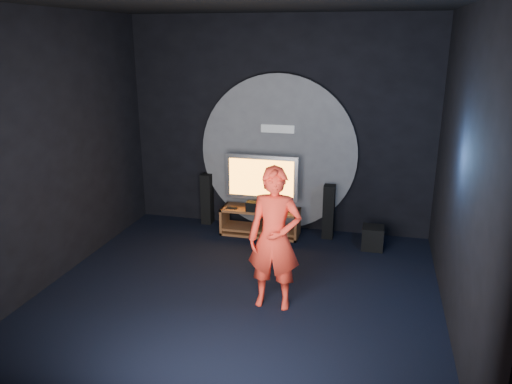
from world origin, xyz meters
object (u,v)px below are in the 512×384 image
at_px(tv, 261,179).
at_px(subwoofer, 373,238).
at_px(player, 274,239).
at_px(tower_speaker_left, 207,199).
at_px(media_console, 261,223).
at_px(tower_speaker_right, 329,212).

distance_m(tv, subwoofer, 1.98).
distance_m(tv, player, 2.36).
bearing_deg(tower_speaker_left, media_console, -16.13).
xyz_separation_m(tower_speaker_left, tower_speaker_right, (2.13, -0.17, 0.00)).
bearing_deg(tower_speaker_left, player, -55.32).
bearing_deg(media_console, tv, 96.43).
height_order(tv, subwoofer, tv).
xyz_separation_m(media_console, tv, (-0.01, 0.07, 0.74)).
height_order(subwoofer, player, player).
xyz_separation_m(subwoofer, player, (-1.13, -2.03, 0.69)).
xyz_separation_m(media_console, player, (0.68, -2.19, 0.67)).
bearing_deg(subwoofer, player, -119.05).
distance_m(media_console, tower_speaker_right, 1.13).
distance_m(tower_speaker_left, subwoofer, 2.90).
bearing_deg(tv, player, -72.95).
relative_size(media_console, tv, 1.07).
bearing_deg(media_console, tower_speaker_left, 163.87).
distance_m(tower_speaker_right, subwoofer, 0.82).
relative_size(tower_speaker_right, player, 0.51).
distance_m(media_console, subwoofer, 1.82).
bearing_deg(tower_speaker_right, player, -99.99).
height_order(tower_speaker_left, player, player).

